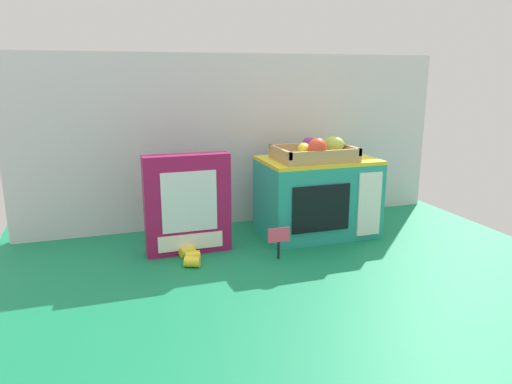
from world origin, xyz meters
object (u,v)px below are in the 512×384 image
object	(u,v)px
food_groups_crate	(316,152)
price_sign	(279,238)
cookie_set_box	(188,204)
toy_microwave	(317,196)
loose_toy_banana	(191,256)

from	to	relation	value
food_groups_crate	price_sign	xyz separation A→B (m)	(-0.19, -0.17, -0.23)
cookie_set_box	price_sign	size ratio (longest dim) A/B	3.16
food_groups_crate	price_sign	bearing A→B (deg)	-139.60
toy_microwave	price_sign	size ratio (longest dim) A/B	3.89
food_groups_crate	cookie_set_box	bearing A→B (deg)	-177.58
food_groups_crate	loose_toy_banana	world-z (taller)	food_groups_crate
toy_microwave	loose_toy_banana	bearing A→B (deg)	-165.48
price_sign	loose_toy_banana	world-z (taller)	price_sign
cookie_set_box	loose_toy_banana	size ratio (longest dim) A/B	2.38
price_sign	food_groups_crate	bearing A→B (deg)	40.40
loose_toy_banana	toy_microwave	bearing A→B (deg)	14.52
food_groups_crate	price_sign	distance (m)	0.34
cookie_set_box	price_sign	distance (m)	0.31
toy_microwave	loose_toy_banana	world-z (taller)	toy_microwave
cookie_set_box	food_groups_crate	bearing A→B (deg)	2.42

